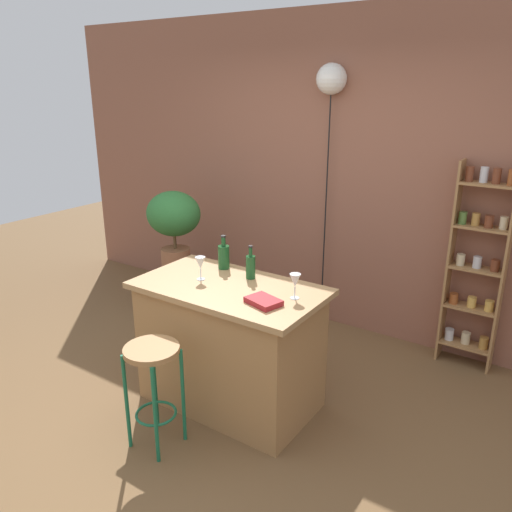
{
  "coord_description": "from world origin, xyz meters",
  "views": [
    {
      "loc": [
        1.92,
        -2.23,
        2.19
      ],
      "look_at": [
        0.05,
        0.55,
        1.05
      ],
      "focal_mm": 35.75,
      "sensor_mm": 36.0,
      "label": 1
    }
  ],
  "objects_px": {
    "potted_plant": "(174,221)",
    "wine_glass_left": "(295,281)",
    "bottle_wine_red": "(224,256)",
    "pendant_globe_light": "(331,81)",
    "plant_stool": "(178,292)",
    "bottle_olive_oil": "(251,266)",
    "bar_stool": "(153,373)",
    "cookbook": "(264,301)",
    "spice_shelf": "(477,266)",
    "wine_glass_center": "(200,263)"
  },
  "relations": [
    {
      "from": "wine_glass_left",
      "to": "pendant_globe_light",
      "type": "bearing_deg",
      "value": 109.78
    },
    {
      "from": "potted_plant",
      "to": "bottle_wine_red",
      "type": "height_order",
      "value": "potted_plant"
    },
    {
      "from": "spice_shelf",
      "to": "potted_plant",
      "type": "height_order",
      "value": "spice_shelf"
    },
    {
      "from": "wine_glass_left",
      "to": "pendant_globe_light",
      "type": "height_order",
      "value": "pendant_globe_light"
    },
    {
      "from": "potted_plant",
      "to": "spice_shelf",
      "type": "bearing_deg",
      "value": 12.09
    },
    {
      "from": "spice_shelf",
      "to": "plant_stool",
      "type": "height_order",
      "value": "spice_shelf"
    },
    {
      "from": "potted_plant",
      "to": "wine_glass_left",
      "type": "relative_size",
      "value": 4.97
    },
    {
      "from": "plant_stool",
      "to": "bottle_olive_oil",
      "type": "xyz_separation_m",
      "value": [
        1.4,
        -0.74,
        0.78
      ]
    },
    {
      "from": "bottle_olive_oil",
      "to": "pendant_globe_light",
      "type": "distance_m",
      "value": 1.81
    },
    {
      "from": "potted_plant",
      "to": "cookbook",
      "type": "bearing_deg",
      "value": -31.59
    },
    {
      "from": "bar_stool",
      "to": "wine_glass_center",
      "type": "relative_size",
      "value": 4.19
    },
    {
      "from": "bottle_wine_red",
      "to": "pendant_globe_light",
      "type": "distance_m",
      "value": 1.77
    },
    {
      "from": "bottle_wine_red",
      "to": "cookbook",
      "type": "bearing_deg",
      "value": -32.18
    },
    {
      "from": "bottle_wine_red",
      "to": "wine_glass_center",
      "type": "xyz_separation_m",
      "value": [
        0.0,
        -0.27,
        0.02
      ]
    },
    {
      "from": "wine_glass_left",
      "to": "wine_glass_center",
      "type": "height_order",
      "value": "same"
    },
    {
      "from": "wine_glass_left",
      "to": "spice_shelf",
      "type": "bearing_deg",
      "value": 60.73
    },
    {
      "from": "bottle_olive_oil",
      "to": "wine_glass_center",
      "type": "xyz_separation_m",
      "value": [
        -0.27,
        -0.21,
        0.03
      ]
    },
    {
      "from": "pendant_globe_light",
      "to": "bottle_wine_red",
      "type": "bearing_deg",
      "value": -97.72
    },
    {
      "from": "spice_shelf",
      "to": "plant_stool",
      "type": "xyz_separation_m",
      "value": [
        -2.62,
        -0.56,
        -0.64
      ]
    },
    {
      "from": "cookbook",
      "to": "bottle_olive_oil",
      "type": "bearing_deg",
      "value": 150.77
    },
    {
      "from": "bar_stool",
      "to": "bottle_wine_red",
      "type": "relative_size",
      "value": 2.74
    },
    {
      "from": "potted_plant",
      "to": "bar_stool",
      "type": "bearing_deg",
      "value": -51.59
    },
    {
      "from": "bottle_wine_red",
      "to": "wine_glass_center",
      "type": "height_order",
      "value": "bottle_wine_red"
    },
    {
      "from": "potted_plant",
      "to": "pendant_globe_light",
      "type": "xyz_separation_m",
      "value": [
        1.29,
        0.61,
        1.26
      ]
    },
    {
      "from": "bar_stool",
      "to": "pendant_globe_light",
      "type": "xyz_separation_m",
      "value": [
        0.05,
        2.17,
        1.69
      ]
    },
    {
      "from": "spice_shelf",
      "to": "wine_glass_center",
      "type": "height_order",
      "value": "spice_shelf"
    },
    {
      "from": "spice_shelf",
      "to": "bottle_wine_red",
      "type": "height_order",
      "value": "spice_shelf"
    },
    {
      "from": "bottle_wine_red",
      "to": "bar_stool",
      "type": "bearing_deg",
      "value": -82.26
    },
    {
      "from": "bottle_wine_red",
      "to": "potted_plant",
      "type": "bearing_deg",
      "value": 148.72
    },
    {
      "from": "wine_glass_left",
      "to": "cookbook",
      "type": "xyz_separation_m",
      "value": [
        -0.12,
        -0.18,
        -0.1
      ]
    },
    {
      "from": "bottle_olive_oil",
      "to": "cookbook",
      "type": "bearing_deg",
      "value": -45.19
    },
    {
      "from": "spice_shelf",
      "to": "bottle_wine_red",
      "type": "xyz_separation_m",
      "value": [
        -1.51,
        -1.24,
        0.14
      ]
    },
    {
      "from": "bottle_wine_red",
      "to": "cookbook",
      "type": "xyz_separation_m",
      "value": [
        0.59,
        -0.37,
        -0.08
      ]
    },
    {
      "from": "spice_shelf",
      "to": "bar_stool",
      "type": "bearing_deg",
      "value": -123.11
    },
    {
      "from": "bar_stool",
      "to": "pendant_globe_light",
      "type": "height_order",
      "value": "pendant_globe_light"
    },
    {
      "from": "bar_stool",
      "to": "pendant_globe_light",
      "type": "distance_m",
      "value": 2.75
    },
    {
      "from": "spice_shelf",
      "to": "bottle_olive_oil",
      "type": "height_order",
      "value": "spice_shelf"
    },
    {
      "from": "plant_stool",
      "to": "bottle_wine_red",
      "type": "xyz_separation_m",
      "value": [
        1.12,
        -0.68,
        0.79
      ]
    },
    {
      "from": "wine_glass_left",
      "to": "cookbook",
      "type": "bearing_deg",
      "value": -122.08
    },
    {
      "from": "potted_plant",
      "to": "wine_glass_left",
      "type": "distance_m",
      "value": 2.02
    },
    {
      "from": "plant_stool",
      "to": "potted_plant",
      "type": "relative_size",
      "value": 0.5
    },
    {
      "from": "plant_stool",
      "to": "wine_glass_center",
      "type": "relative_size",
      "value": 2.51
    },
    {
      "from": "bottle_olive_oil",
      "to": "cookbook",
      "type": "distance_m",
      "value": 0.45
    },
    {
      "from": "bottle_wine_red",
      "to": "wine_glass_left",
      "type": "bearing_deg",
      "value": -14.84
    },
    {
      "from": "spice_shelf",
      "to": "wine_glass_center",
      "type": "distance_m",
      "value": 2.14
    },
    {
      "from": "plant_stool",
      "to": "bottle_wine_red",
      "type": "distance_m",
      "value": 1.53
    },
    {
      "from": "bar_stool",
      "to": "bottle_wine_red",
      "type": "height_order",
      "value": "bottle_wine_red"
    },
    {
      "from": "spice_shelf",
      "to": "cookbook",
      "type": "relative_size",
      "value": 7.86
    },
    {
      "from": "bottle_wine_red",
      "to": "pendant_globe_light",
      "type": "relative_size",
      "value": 0.11
    },
    {
      "from": "bar_stool",
      "to": "wine_glass_center",
      "type": "xyz_separation_m",
      "value": [
        -0.12,
        0.62,
        0.5
      ]
    }
  ]
}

